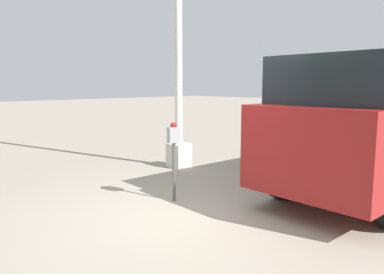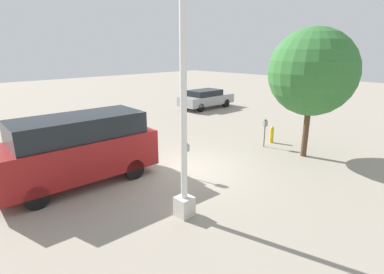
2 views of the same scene
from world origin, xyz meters
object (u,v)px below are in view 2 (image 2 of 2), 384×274
street_tree (312,72)px  fire_hydrant (272,134)px  parking_meter_far (265,126)px  parked_van (78,148)px  parking_meter_near (186,152)px  lamp_post (184,142)px  car_distant (206,98)px

street_tree → fire_hydrant: size_ratio=6.46×
parking_meter_far → parked_van: (7.92, -2.14, 0.28)m
parking_meter_near → lamp_post: 2.82m
lamp_post → car_distant: 15.81m
parked_van → fire_hydrant: bearing=170.2°
car_distant → fire_hydrant: size_ratio=5.62×
parking_meter_near → parked_van: parked_van is taller
car_distant → street_tree: 11.82m
lamp_post → street_tree: bearing=179.7°
car_distant → parked_van: bearing=-152.6°
fire_hydrant → lamp_post: bearing=14.4°
parking_meter_near → lamp_post: bearing=56.8°
fire_hydrant → car_distant: bearing=-116.7°
parking_meter_far → lamp_post: size_ratio=0.22×
parking_meter_near → lamp_post: (1.80, 1.83, 1.16)m
parked_van → fire_hydrant: parked_van is taller
parking_meter_far → parking_meter_near: bearing=11.5°
street_tree → fire_hydrant: bearing=-109.4°
parked_van → car_distant: (-12.98, -6.36, -0.48)m
parking_meter_far → fire_hydrant: (-0.84, -0.11, -0.57)m
street_tree → parking_meter_far: bearing=-85.9°
lamp_post → parking_meter_far: bearing=-164.8°
car_distant → street_tree: size_ratio=0.87×
parked_van → street_tree: bearing=156.6°
fire_hydrant → street_tree: bearing=70.6°
parking_meter_near → fire_hydrant: 5.88m
parking_meter_far → fire_hydrant: size_ratio=1.62×
parking_meter_near → parked_van: 3.63m
lamp_post → parked_van: (1.11, -3.99, -0.88)m
parked_van → fire_hydrant: (-8.76, 2.03, -0.85)m
lamp_post → parked_van: bearing=-74.5°
street_tree → car_distant: bearing=-115.4°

